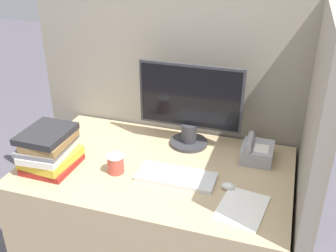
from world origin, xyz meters
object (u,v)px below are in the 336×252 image
at_px(keyboard, 176,177).
at_px(monitor, 190,108).
at_px(coffee_cup, 116,164).
at_px(book_stack, 49,149).
at_px(desk_telephone, 257,152).
at_px(mouse, 228,186).

bearing_deg(keyboard, monitor, 95.11).
height_order(coffee_cup, book_stack, book_stack).
distance_m(coffee_cup, desk_telephone, 0.72).
bearing_deg(book_stack, mouse, 5.23).
xyz_separation_m(monitor, keyboard, (0.03, -0.34, -0.21)).
relative_size(monitor, desk_telephone, 3.02).
relative_size(coffee_cup, book_stack, 0.33).
xyz_separation_m(keyboard, coffee_cup, (-0.30, -0.04, 0.04)).
bearing_deg(coffee_cup, monitor, 54.90).
xyz_separation_m(coffee_cup, book_stack, (-0.33, -0.05, 0.05)).
xyz_separation_m(keyboard, desk_telephone, (0.34, 0.29, 0.03)).
distance_m(monitor, keyboard, 0.40).
bearing_deg(desk_telephone, monitor, 173.14).
distance_m(monitor, book_stack, 0.74).
height_order(keyboard, coffee_cup, coffee_cup).
xyz_separation_m(coffee_cup, desk_telephone, (0.64, 0.33, -0.00)).
height_order(keyboard, mouse, mouse).
bearing_deg(mouse, coffee_cup, -177.18).
bearing_deg(mouse, monitor, 128.70).
relative_size(keyboard, coffee_cup, 3.94).
relative_size(keyboard, book_stack, 1.29).
bearing_deg(book_stack, keyboard, 8.34).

